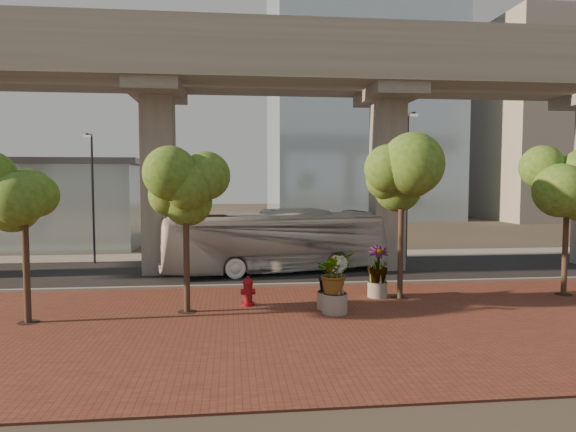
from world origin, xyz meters
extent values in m
plane|color=#3E372D|center=(0.00, 0.00, 0.00)|extent=(160.00, 160.00, 0.00)
cube|color=brown|center=(0.00, -8.00, 0.03)|extent=(70.00, 13.00, 0.06)
cube|color=black|center=(0.00, 2.00, 0.02)|extent=(90.00, 8.00, 0.04)
cube|color=gray|center=(0.00, -2.00, 0.08)|extent=(70.00, 0.25, 0.16)
cube|color=gray|center=(0.00, 7.50, 0.03)|extent=(90.00, 3.00, 0.06)
cube|color=gray|center=(0.00, 0.40, 10.50)|extent=(72.00, 2.40, 1.80)
cube|color=gray|center=(0.00, 3.60, 10.50)|extent=(72.00, 2.40, 1.80)
cube|color=gray|center=(0.00, -0.70, 11.90)|extent=(72.00, 0.12, 1.00)
cube|color=gray|center=(0.00, 4.70, 11.90)|extent=(72.00, 0.12, 1.00)
cube|color=gray|center=(38.00, 36.00, 12.00)|extent=(18.00, 16.00, 24.00)
imported|color=silver|center=(-0.15, 1.53, 1.62)|extent=(11.93, 4.66, 3.24)
cylinder|color=maroon|center=(-1.71, -5.50, 0.12)|extent=(0.50, 0.50, 0.11)
cylinder|color=maroon|center=(-1.71, -5.50, 0.52)|extent=(0.33, 0.33, 0.81)
sphere|color=maroon|center=(-1.71, -5.50, 0.92)|extent=(0.39, 0.39, 0.39)
cylinder|color=maroon|center=(-1.71, -5.50, 1.10)|extent=(0.11, 0.11, 0.14)
cylinder|color=maroon|center=(-1.71, -5.50, 0.59)|extent=(0.56, 0.22, 0.22)
cylinder|color=gray|center=(1.34, -6.97, 0.42)|extent=(0.92, 0.92, 0.71)
imported|color=#2B5C18|center=(1.34, -6.97, 1.53)|extent=(2.03, 2.03, 1.53)
cylinder|color=#9B948C|center=(3.58, -4.65, 0.37)|extent=(0.80, 0.80, 0.62)
imported|color=#2B5C18|center=(3.58, -4.65, 1.41)|extent=(1.95, 1.95, 1.46)
cylinder|color=#A29B92|center=(1.22, -6.33, 0.38)|extent=(0.81, 0.81, 0.63)
imported|color=#2B5C18|center=(1.22, -6.33, 1.37)|extent=(1.80, 1.80, 1.35)
cylinder|color=#463428|center=(-9.11, -7.06, 1.78)|extent=(0.22, 0.22, 3.44)
cylinder|color=black|center=(-9.11, -7.06, 0.07)|extent=(0.70, 0.70, 0.01)
cylinder|color=#463428|center=(-3.93, -6.21, 1.77)|extent=(0.22, 0.22, 3.41)
cylinder|color=black|center=(-3.93, -6.21, 0.07)|extent=(0.70, 0.70, 0.01)
cylinder|color=#463428|center=(4.41, -5.00, 1.86)|extent=(0.22, 0.22, 3.60)
cylinder|color=black|center=(4.41, -5.00, 0.07)|extent=(0.70, 0.70, 0.01)
cylinder|color=#463428|center=(11.43, -5.07, 1.84)|extent=(0.22, 0.22, 3.56)
cylinder|color=black|center=(11.43, -5.07, 0.07)|extent=(0.70, 0.70, 0.01)
cylinder|color=#29282D|center=(-10.21, 5.63, 3.69)|extent=(0.13, 0.13, 7.30)
cube|color=#29282D|center=(-10.21, 5.18, 7.34)|extent=(0.14, 0.91, 0.14)
cube|color=silver|center=(-10.21, 4.72, 7.24)|extent=(0.36, 0.18, 0.11)
cylinder|color=#2E2F33|center=(8.49, 6.02, 4.41)|extent=(0.15, 0.15, 8.74)
cube|color=#2E2F33|center=(8.49, 5.48, 8.78)|extent=(0.16, 1.09, 0.16)
cube|color=silver|center=(8.49, 4.93, 8.67)|extent=(0.44, 0.22, 0.13)
camera|label=1|loc=(-2.29, -24.78, 4.82)|focal=32.00mm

